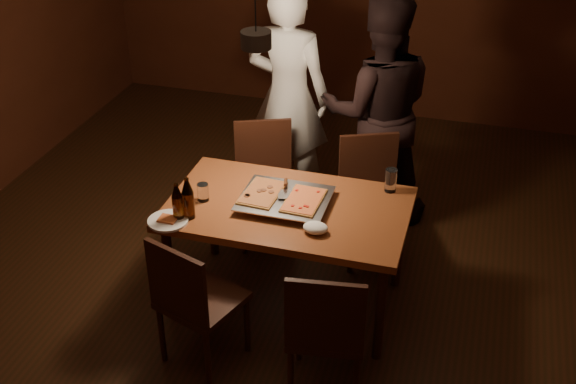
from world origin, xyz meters
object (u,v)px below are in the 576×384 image
(chair_near_left, at_px, (191,293))
(pendant_lamp, at_px, (256,38))
(chair_near_right, at_px, (326,323))
(diner_dark, at_px, (378,111))
(diner_white, at_px, (288,97))
(plate_slice, at_px, (168,221))
(beer_bottle_a, at_px, (177,202))
(beer_bottle_b, at_px, (188,198))
(dining_table, at_px, (288,216))
(chair_far_left, at_px, (265,171))
(pizza_tray, at_px, (285,201))
(chair_far_right, at_px, (370,186))

(chair_near_left, distance_m, pendant_lamp, 1.51)
(chair_near_left, xyz_separation_m, pendant_lamp, (0.13, 0.87, 1.22))
(chair_near_right, bearing_deg, pendant_lamp, 118.39)
(diner_dark, bearing_deg, diner_white, -16.37)
(chair_near_left, bearing_deg, plate_slice, 148.27)
(chair_near_left, bearing_deg, chair_near_right, 17.03)
(plate_slice, bearing_deg, chair_near_left, -51.10)
(beer_bottle_a, height_order, beer_bottle_b, beer_bottle_b)
(dining_table, relative_size, beer_bottle_b, 5.48)
(beer_bottle_b, xyz_separation_m, diner_white, (0.18, 1.56, 0.02))
(chair_far_left, relative_size, chair_near_right, 1.13)
(dining_table, distance_m, plate_slice, 0.75)
(diner_white, bearing_deg, chair_near_left, 95.98)
(chair_near_left, xyz_separation_m, beer_bottle_b, (-0.18, 0.43, 0.35))
(pizza_tray, relative_size, beer_bottle_b, 2.01)
(diner_white, height_order, diner_dark, diner_white)
(plate_slice, relative_size, diner_dark, 0.14)
(beer_bottle_b, bearing_deg, chair_far_left, 82.07)
(pizza_tray, distance_m, plate_slice, 0.73)
(chair_near_right, height_order, diner_dark, diner_dark)
(beer_bottle_a, distance_m, beer_bottle_b, 0.07)
(dining_table, distance_m, diner_dark, 1.31)
(chair_near_right, relative_size, diner_white, 0.27)
(plate_slice, height_order, diner_white, diner_white)
(plate_slice, distance_m, diner_dark, 1.90)
(chair_far_right, bearing_deg, beer_bottle_b, 23.95)
(pendant_lamp, bearing_deg, chair_far_right, 42.90)
(dining_table, height_order, chair_far_left, chair_far_left)
(chair_near_left, bearing_deg, chair_far_right, 81.93)
(chair_far_right, distance_m, beer_bottle_a, 1.49)
(chair_near_left, height_order, diner_white, diner_white)
(plate_slice, bearing_deg, beer_bottle_a, 41.62)
(dining_table, relative_size, plate_slice, 6.12)
(beer_bottle_b, bearing_deg, plate_slice, -141.39)
(chair_near_left, relative_size, diner_dark, 0.30)
(pizza_tray, relative_size, beer_bottle_a, 2.21)
(beer_bottle_a, relative_size, diner_dark, 0.14)
(chair_far_left, relative_size, diner_white, 0.30)
(pizza_tray, bearing_deg, chair_near_right, -56.22)
(beer_bottle_b, distance_m, pendant_lamp, 1.03)
(chair_near_right, xyz_separation_m, pendant_lamp, (-0.67, 0.91, 1.22))
(pendant_lamp, bearing_deg, beer_bottle_a, -126.65)
(plate_slice, bearing_deg, chair_near_right, -19.49)
(chair_near_left, xyz_separation_m, chair_near_right, (0.79, -0.03, 0.00))
(chair_far_right, relative_size, chair_near_left, 1.03)
(chair_near_left, distance_m, plate_slice, 0.50)
(plate_slice, bearing_deg, pendant_lamp, 52.14)
(beer_bottle_b, relative_size, pendant_lamp, 0.25)
(chair_far_right, relative_size, diner_dark, 0.31)
(diner_white, bearing_deg, pendant_lamp, 102.48)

